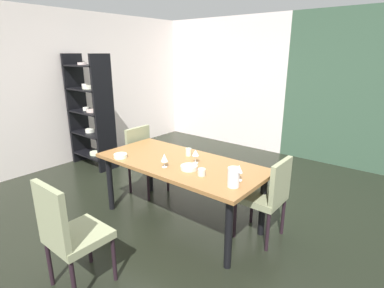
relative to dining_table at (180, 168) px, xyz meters
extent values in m
cube|color=black|center=(-0.20, 0.11, -0.68)|extent=(5.62, 6.24, 0.02)
cube|color=silver|center=(-1.55, 3.18, 0.65)|extent=(2.92, 0.10, 2.64)
cube|color=#37523E|center=(1.26, 3.18, 0.65)|extent=(2.69, 0.10, 2.64)
cube|color=silver|center=(-2.96, 0.11, 0.65)|extent=(0.10, 6.24, 2.64)
cube|color=olive|center=(0.00, 0.00, 0.06)|extent=(1.95, 0.89, 0.04)
cylinder|color=black|center=(-0.88, 0.34, -0.31)|extent=(0.07, 0.07, 0.72)
cylinder|color=black|center=(0.88, 0.34, -0.31)|extent=(0.07, 0.07, 0.72)
cylinder|color=black|center=(-0.88, -0.34, -0.31)|extent=(0.07, 0.07, 0.72)
cylinder|color=black|center=(0.88, -0.34, -0.31)|extent=(0.07, 0.07, 0.72)
cube|color=gray|center=(0.86, 0.31, -0.21)|extent=(0.44, 0.44, 0.07)
cube|color=gray|center=(1.06, 0.31, 0.02)|extent=(0.05, 0.42, 0.45)
cylinder|color=black|center=(0.67, 0.12, -0.46)|extent=(0.04, 0.04, 0.43)
cylinder|color=black|center=(0.67, 0.50, -0.46)|extent=(0.04, 0.04, 0.43)
cylinder|color=black|center=(1.05, 0.12, -0.46)|extent=(0.04, 0.04, 0.43)
cylinder|color=black|center=(1.05, 0.50, -0.46)|extent=(0.04, 0.04, 0.43)
cube|color=gray|center=(0.00, -1.30, -0.21)|extent=(0.44, 0.44, 0.07)
cube|color=gray|center=(0.00, -1.50, 0.06)|extent=(0.42, 0.05, 0.53)
cylinder|color=black|center=(-0.19, -1.11, -0.46)|extent=(0.04, 0.04, 0.43)
cylinder|color=black|center=(0.19, -1.11, -0.46)|extent=(0.04, 0.04, 0.43)
cylinder|color=black|center=(-0.19, -1.49, -0.46)|extent=(0.04, 0.04, 0.43)
cylinder|color=black|center=(0.19, -1.49, -0.46)|extent=(0.04, 0.04, 0.43)
cube|color=gray|center=(-0.86, 0.31, -0.21)|extent=(0.44, 0.44, 0.07)
cube|color=gray|center=(-1.06, 0.31, 0.02)|extent=(0.05, 0.42, 0.46)
cylinder|color=black|center=(-0.67, 0.50, -0.46)|extent=(0.04, 0.04, 0.43)
cylinder|color=black|center=(-0.67, 0.12, -0.46)|extent=(0.04, 0.04, 0.43)
cylinder|color=black|center=(-1.05, 0.50, -0.46)|extent=(0.04, 0.04, 0.43)
cylinder|color=black|center=(-1.05, 0.12, -0.46)|extent=(0.04, 0.04, 0.43)
cube|color=black|center=(-2.84, 0.45, 0.29)|extent=(0.05, 0.37, 1.92)
cube|color=black|center=(-2.03, 0.45, 0.29)|extent=(0.05, 0.37, 1.92)
cube|color=black|center=(-2.43, 0.45, -0.48)|extent=(0.84, 0.37, 0.02)
cylinder|color=#E2F1C5|center=(-2.38, 0.45, -0.44)|extent=(0.22, 0.22, 0.05)
cube|color=black|center=(-2.43, 0.45, -0.10)|extent=(0.84, 0.37, 0.02)
cylinder|color=white|center=(-2.50, 0.45, -0.05)|extent=(0.16, 0.16, 0.06)
cube|color=black|center=(-2.43, 0.45, 0.29)|extent=(0.84, 0.37, 0.02)
cylinder|color=beige|center=(-2.35, 0.45, 0.32)|extent=(0.22, 0.22, 0.04)
cylinder|color=white|center=(-2.56, 0.45, 0.33)|extent=(0.10, 0.10, 0.05)
cube|color=black|center=(-2.43, 0.45, 0.67)|extent=(0.84, 0.37, 0.02)
cylinder|color=white|center=(-2.39, 0.45, 0.71)|extent=(0.22, 0.22, 0.05)
cylinder|color=silver|center=(-2.53, 0.45, 0.72)|extent=(0.09, 0.09, 0.07)
cube|color=black|center=(-2.43, 0.45, 1.06)|extent=(0.84, 0.37, 0.02)
cylinder|color=silver|center=(-2.53, 0.45, 1.09)|extent=(0.15, 0.15, 0.04)
cylinder|color=silver|center=(0.78, -0.04, 0.09)|extent=(0.07, 0.07, 0.00)
cylinder|color=silver|center=(0.78, -0.04, 0.13)|extent=(0.01, 0.01, 0.08)
cone|color=silver|center=(0.78, -0.04, 0.20)|extent=(0.07, 0.07, 0.08)
cylinder|color=silver|center=(-0.01, -0.24, 0.09)|extent=(0.06, 0.06, 0.00)
cylinder|color=silver|center=(-0.01, -0.24, 0.12)|extent=(0.01, 0.01, 0.06)
cone|color=silver|center=(-0.01, -0.24, 0.19)|extent=(0.08, 0.08, 0.09)
cylinder|color=silver|center=(0.17, 0.07, 0.09)|extent=(0.06, 0.06, 0.00)
cylinder|color=silver|center=(0.17, 0.07, 0.13)|extent=(0.01, 0.01, 0.08)
cone|color=silver|center=(0.17, 0.07, 0.21)|extent=(0.08, 0.08, 0.07)
cylinder|color=#F6DBCC|center=(0.23, -0.12, 0.11)|extent=(0.18, 0.18, 0.04)
cylinder|color=white|center=(-0.63, -0.34, 0.11)|extent=(0.15, 0.15, 0.05)
cylinder|color=silver|center=(-0.05, 0.21, 0.13)|extent=(0.07, 0.07, 0.09)
cylinder|color=beige|center=(0.43, -0.17, 0.12)|extent=(0.08, 0.08, 0.07)
cylinder|color=white|center=(0.82, -0.19, 0.18)|extent=(0.11, 0.11, 0.18)
cone|color=white|center=(0.87, -0.19, 0.25)|extent=(0.04, 0.04, 0.03)
camera|label=1|loc=(2.10, -2.39, 1.26)|focal=28.00mm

